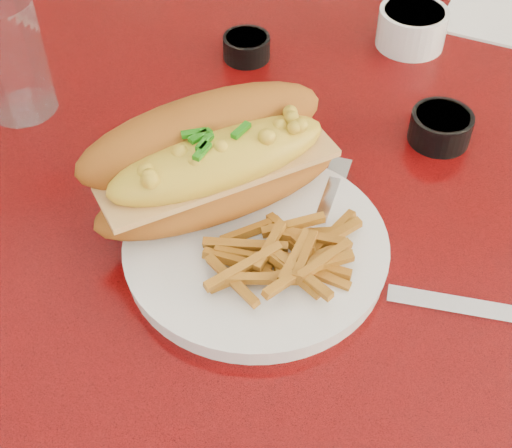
% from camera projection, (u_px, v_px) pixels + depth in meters
% --- Properties ---
extents(diner_table, '(1.23, 0.83, 0.77)m').
position_uv_depth(diner_table, '(349.00, 274.00, 0.84)').
color(diner_table, '#B30B0B').
rests_on(diner_table, ground).
extents(booth_bench_far, '(1.20, 0.51, 0.90)m').
position_uv_depth(booth_bench_far, '(372.00, 93.00, 1.62)').
color(booth_bench_far, maroon).
rests_on(booth_bench_far, ground).
extents(dinner_plate, '(0.29, 0.29, 0.02)m').
position_uv_depth(dinner_plate, '(256.00, 247.00, 0.64)').
color(dinner_plate, white).
rests_on(dinner_plate, diner_table).
extents(mac_hoagie, '(0.26, 0.24, 0.11)m').
position_uv_depth(mac_hoagie, '(213.00, 159.00, 0.64)').
color(mac_hoagie, '#A35A1A').
rests_on(mac_hoagie, dinner_plate).
extents(fries_pile, '(0.11, 0.10, 0.03)m').
position_uv_depth(fries_pile, '(279.00, 250.00, 0.61)').
color(fries_pile, '#C07C20').
rests_on(fries_pile, dinner_plate).
extents(fork, '(0.04, 0.17, 0.00)m').
position_uv_depth(fork, '(323.00, 214.00, 0.65)').
color(fork, silver).
rests_on(fork, dinner_plate).
extents(gravy_ramekin, '(0.09, 0.09, 0.05)m').
position_uv_depth(gravy_ramekin, '(412.00, 26.00, 0.86)').
color(gravy_ramekin, white).
rests_on(gravy_ramekin, diner_table).
extents(sauce_cup_left, '(0.07, 0.07, 0.03)m').
position_uv_depth(sauce_cup_left, '(247.00, 46.00, 0.85)').
color(sauce_cup_left, black).
rests_on(sauce_cup_left, diner_table).
extents(sauce_cup_right, '(0.07, 0.07, 0.03)m').
position_uv_depth(sauce_cup_right, '(441.00, 126.00, 0.74)').
color(sauce_cup_right, black).
rests_on(sauce_cup_right, diner_table).
extents(water_tumbler, '(0.09, 0.09, 0.13)m').
position_uv_depth(water_tumbler, '(10.00, 58.00, 0.74)').
color(water_tumbler, silver).
rests_on(water_tumbler, diner_table).
extents(paper_napkin, '(0.13, 0.13, 0.00)m').
position_uv_depth(paper_napkin, '(489.00, 19.00, 0.92)').
color(paper_napkin, white).
rests_on(paper_napkin, diner_table).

